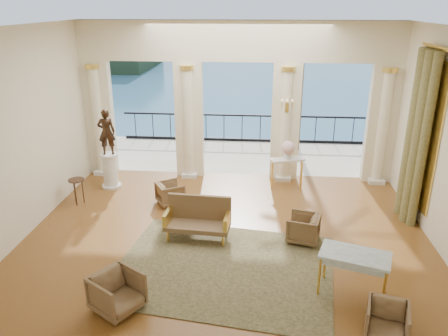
# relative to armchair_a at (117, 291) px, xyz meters

# --- Properties ---
(floor) EXTENTS (9.00, 9.00, 0.00)m
(floor) POSITION_rel_armchair_a_xyz_m (1.64, 2.52, -0.38)
(floor) COLOR #4B2A0A
(floor) RESTS_ON ground
(room_walls) EXTENTS (9.00, 9.00, 9.00)m
(room_walls) POSITION_rel_armchair_a_xyz_m (1.64, 1.40, 2.50)
(room_walls) COLOR white
(room_walls) RESTS_ON ground
(arcade) EXTENTS (9.00, 0.56, 4.50)m
(arcade) POSITION_rel_armchair_a_xyz_m (1.64, 6.34, 2.20)
(arcade) COLOR #EFE5BF
(arcade) RESTS_ON ground
(terrace) EXTENTS (10.00, 3.60, 0.10)m
(terrace) POSITION_rel_armchair_a_xyz_m (1.64, 8.32, -0.43)
(terrace) COLOR #BEB69C
(terrace) RESTS_ON ground
(balustrade) EXTENTS (9.00, 0.06, 1.03)m
(balustrade) POSITION_rel_armchair_a_xyz_m (1.64, 9.92, 0.03)
(balustrade) COLOR black
(balustrade) RESTS_ON terrace
(palm_tree) EXTENTS (2.00, 2.00, 4.50)m
(palm_tree) POSITION_rel_armchair_a_xyz_m (3.64, 9.12, 3.71)
(palm_tree) COLOR #4C3823
(palm_tree) RESTS_ON terrace
(headland) EXTENTS (22.00, 18.00, 6.00)m
(headland) POSITION_rel_armchair_a_xyz_m (-28.36, 72.52, -3.38)
(headland) COLOR black
(headland) RESTS_ON sea
(sea) EXTENTS (160.00, 160.00, 0.00)m
(sea) POSITION_rel_armchair_a_xyz_m (1.64, 62.52, -6.38)
(sea) COLOR teal
(sea) RESTS_ON ground
(curtain) EXTENTS (0.33, 1.40, 4.09)m
(curtain) POSITION_rel_armchair_a_xyz_m (5.93, 4.02, 1.64)
(curtain) COLOR brown
(curtain) RESTS_ON ground
(window_frame) EXTENTS (0.04, 1.60, 3.40)m
(window_frame) POSITION_rel_armchair_a_xyz_m (6.11, 4.02, 1.72)
(window_frame) COLOR #E4B94B
(window_frame) RESTS_ON room_walls
(wall_sconce) EXTENTS (0.30, 0.11, 0.33)m
(wall_sconce) POSITION_rel_armchair_a_xyz_m (3.04, 6.03, 1.85)
(wall_sconce) COLOR #E4B94B
(wall_sconce) RESTS_ON arcade
(rug) EXTENTS (4.61, 3.81, 0.02)m
(rug) POSITION_rel_armchair_a_xyz_m (1.70, 1.40, -0.37)
(rug) COLOR #31361D
(rug) RESTS_ON ground
(armchair_a) EXTENTS (0.98, 0.99, 0.76)m
(armchair_a) POSITION_rel_armchair_a_xyz_m (0.00, 0.00, 0.00)
(armchair_a) COLOR #4C361E
(armchair_a) RESTS_ON ground
(armchair_b) EXTENTS (0.76, 0.73, 0.64)m
(armchair_b) POSITION_rel_armchair_a_xyz_m (4.38, -0.28, -0.06)
(armchair_b) COLOR #4C361E
(armchair_b) RESTS_ON ground
(armchair_c) EXTENTS (0.76, 0.79, 0.68)m
(armchair_c) POSITION_rel_armchair_a_xyz_m (3.33, 2.61, -0.04)
(armchair_c) COLOR #4C361E
(armchair_c) RESTS_ON ground
(armchair_d) EXTENTS (0.83, 0.84, 0.65)m
(armchair_d) POSITION_rel_armchair_a_xyz_m (0.05, 4.24, -0.05)
(armchair_d) COLOR #4C361E
(armchair_d) RESTS_ON ground
(settee) EXTENTS (1.46, 0.71, 0.94)m
(settee) POSITION_rel_armchair_a_xyz_m (1.02, 2.59, 0.09)
(settee) COLOR #4C361E
(settee) RESTS_ON ground
(game_table) EXTENTS (1.34, 0.99, 0.82)m
(game_table) POSITION_rel_armchair_a_xyz_m (4.05, 0.80, 0.36)
(game_table) COLOR #90AAB3
(game_table) RESTS_ON ground
(pedestal) EXTENTS (0.54, 0.54, 0.99)m
(pedestal) POSITION_rel_armchair_a_xyz_m (-1.86, 5.20, 0.10)
(pedestal) COLOR silver
(pedestal) RESTS_ON ground
(statue) EXTENTS (0.52, 0.40, 1.27)m
(statue) POSITION_rel_armchair_a_xyz_m (-1.86, 5.20, 1.25)
(statue) COLOR black
(statue) RESTS_ON pedestal
(console_table) EXTENTS (0.98, 0.64, 0.87)m
(console_table) POSITION_rel_armchair_a_xyz_m (3.10, 5.57, 0.34)
(console_table) COLOR silver
(console_table) RESTS_ON ground
(urn) EXTENTS (0.39, 0.39, 0.51)m
(urn) POSITION_rel_armchair_a_xyz_m (3.10, 5.57, 0.79)
(urn) COLOR silver
(urn) RESTS_ON console_table
(side_table) EXTENTS (0.41, 0.41, 0.67)m
(side_table) POSITION_rel_armchair_a_xyz_m (-2.36, 4.06, 0.20)
(side_table) COLOR black
(side_table) RESTS_ON ground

